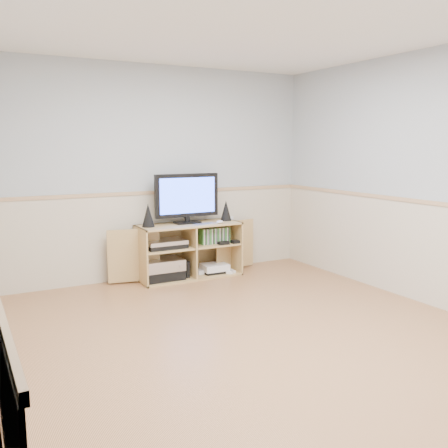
# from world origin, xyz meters

# --- Properties ---
(room) EXTENTS (4.04, 4.54, 2.54)m
(room) POSITION_xyz_m (-0.06, 0.12, 1.22)
(room) COLOR tan
(room) RESTS_ON ground
(media_cabinet) EXTENTS (1.93, 0.46, 0.65)m
(media_cabinet) POSITION_xyz_m (0.33, 2.04, 0.33)
(media_cabinet) COLOR tan
(media_cabinet) RESTS_ON floor
(monitor) EXTENTS (0.80, 0.18, 0.59)m
(monitor) POSITION_xyz_m (0.33, 2.04, 0.97)
(monitor) COLOR black
(monitor) RESTS_ON media_cabinet
(speaker_left) EXTENTS (0.14, 0.14, 0.26)m
(speaker_left) POSITION_xyz_m (-0.17, 2.01, 0.78)
(speaker_left) COLOR black
(speaker_left) RESTS_ON media_cabinet
(speaker_right) EXTENTS (0.14, 0.14, 0.25)m
(speaker_right) POSITION_xyz_m (0.84, 2.01, 0.78)
(speaker_right) COLOR black
(speaker_right) RESTS_ON media_cabinet
(keyboard) EXTENTS (0.31, 0.17, 0.01)m
(keyboard) POSITION_xyz_m (0.47, 1.85, 0.66)
(keyboard) COLOR silver
(keyboard) RESTS_ON media_cabinet
(mouse) EXTENTS (0.11, 0.09, 0.04)m
(mouse) POSITION_xyz_m (0.67, 1.85, 0.67)
(mouse) COLOR white
(mouse) RESTS_ON media_cabinet
(av_components) EXTENTS (0.53, 0.34, 0.47)m
(av_components) POSITION_xyz_m (-0.01, 1.99, 0.22)
(av_components) COLOR black
(av_components) RESTS_ON media_cabinet
(game_consoles) EXTENTS (0.45, 0.30, 0.11)m
(game_consoles) POSITION_xyz_m (0.64, 1.98, 0.07)
(game_consoles) COLOR white
(game_consoles) RESTS_ON media_cabinet
(game_cases) EXTENTS (0.38, 0.14, 0.19)m
(game_cases) POSITION_xyz_m (0.65, 1.97, 0.48)
(game_cases) COLOR #3F8C3F
(game_cases) RESTS_ON media_cabinet
(wall_outlet) EXTENTS (0.12, 0.03, 0.12)m
(wall_outlet) POSITION_xyz_m (1.00, 2.23, 0.60)
(wall_outlet) COLOR white
(wall_outlet) RESTS_ON wall_back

